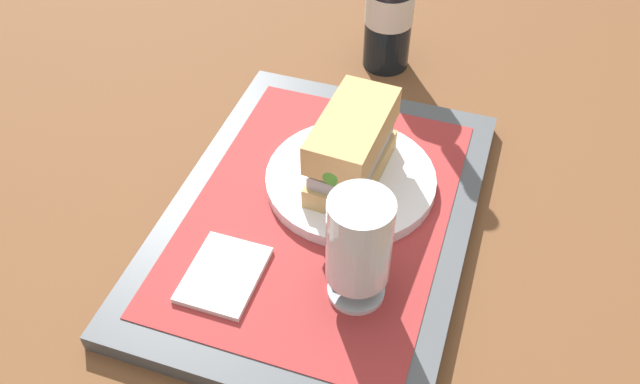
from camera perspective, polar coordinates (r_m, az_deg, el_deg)
ground_plane at (r=0.74m, az=0.00°, el=-2.71°), size 3.00×3.00×0.00m
tray at (r=0.73m, az=0.00°, el=-2.19°), size 0.44×0.32×0.02m
placemat at (r=0.72m, az=0.00°, el=-1.63°), size 0.38×0.27×0.00m
plate at (r=0.75m, az=2.64°, el=1.05°), size 0.19×0.19×0.01m
sandwich at (r=0.71m, az=2.68°, el=3.75°), size 0.14×0.07×0.08m
beer_glass at (r=0.60m, az=3.34°, el=-4.76°), size 0.06×0.06×0.12m
napkin_folded at (r=0.67m, az=-8.24°, el=-6.99°), size 0.09×0.07×0.01m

